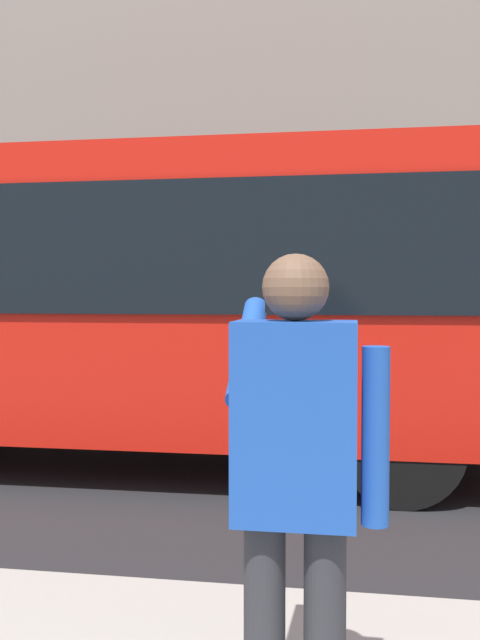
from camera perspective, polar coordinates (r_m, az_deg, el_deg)
The scene contains 4 objects.
ground_plane at distance 7.34m, azimuth 5.00°, elevation -11.36°, with size 60.00×60.00×0.00m, color #232326.
building_facade_far at distance 14.56m, azimuth 7.18°, elevation 19.23°, with size 28.00×1.55×12.00m.
red_bus at distance 7.23m, azimuth -12.00°, elevation 1.86°, with size 9.05×2.54×3.08m.
pedestrian_photographer at distance 2.33m, azimuth 4.67°, elevation -12.16°, with size 0.53×0.52×1.70m.
Camera 1 is at (-0.50, 7.11, 1.72)m, focal length 38.73 mm.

